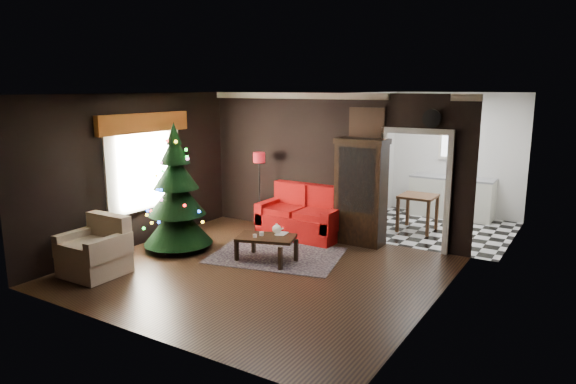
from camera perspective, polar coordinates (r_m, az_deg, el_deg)
The scene contains 26 objects.
floor at distance 8.35m, azimuth -3.28°, elevation -8.82°, with size 5.50×5.50×0.00m, color black.
ceiling at distance 7.82m, azimuth -3.52°, elevation 10.78°, with size 5.50×5.50×0.00m, color white.
wall_back at distance 10.09m, azimuth 4.78°, elevation 2.94°, with size 5.50×5.50×0.00m, color black.
wall_front at distance 6.14m, azimuth -16.90°, elevation -3.13°, with size 5.50×5.50×0.00m, color black.
wall_left at distance 9.79m, azimuth -16.72°, elevation 2.23°, with size 5.50×5.50×0.00m, color black.
wall_right at distance 6.80m, azimuth 15.96°, elevation -1.66°, with size 5.50×5.50×0.00m, color black.
doorway at distance 9.51m, azimuth 13.91°, elevation -0.02°, with size 1.10×0.10×2.10m, color silver, non-canonical shape.
left_window at distance 9.88m, azimuth -15.72°, elevation 2.66°, with size 0.05×1.60×1.40m, color white.
valance at distance 9.74m, azimuth -15.66°, elevation 7.40°, with size 0.12×2.10×0.35m, color brown.
kitchen_floor at distance 11.16m, azimuth 16.03°, elevation -3.99°, with size 3.00×3.00×0.00m, color silver.
kitchen_window at distance 12.24m, azimuth 18.34°, elevation 5.33°, with size 0.70×0.06×0.70m, color white.
rug at distance 9.08m, azimuth -1.31°, elevation -7.05°, with size 2.20×1.60×0.01m, color #4A3A44.
loveseat at distance 10.06m, azimuth 1.50°, elevation -2.27°, with size 1.70×0.90×1.00m, color #9C0B11, non-canonical shape.
curio_cabinet at distance 9.65m, azimuth 8.09°, elevation -0.24°, with size 0.90×0.45×1.90m, color black, non-canonical shape.
floor_lamp at distance 10.59m, azimuth -3.19°, elevation 0.25°, with size 0.26×0.26×1.55m, color black, non-canonical shape.
christmas_tree at distance 9.38m, azimuth -12.29°, elevation -0.11°, with size 1.24×1.24×2.36m, color black, non-canonical shape.
armchair at distance 8.61m, azimuth -20.80°, elevation -5.71°, with size 0.89×0.89×0.91m, color tan, non-canonical shape.
coffee_table at distance 8.74m, azimuth -2.43°, elevation -6.29°, with size 0.96×0.57×0.43m, color black, non-canonical shape.
teapot at distance 8.80m, azimuth -1.26°, elevation -4.11°, with size 0.18×0.18×0.17m, color white, non-canonical shape.
cup_a at distance 8.71m, azimuth -2.97°, elevation -4.65°, with size 0.08×0.08×0.06m, color white.
cup_b at distance 8.61m, azimuth -3.71°, elevation -4.88°, with size 0.07×0.07×0.06m, color white.
book at distance 8.79m, azimuth -1.22°, elevation -3.92°, with size 0.17×0.02×0.23m, color tan.
wall_clock at distance 9.23m, azimuth 15.70°, elevation 7.88°, with size 0.32×0.32×0.06m, color silver.
painting at distance 9.64m, azimuth 8.75°, elevation 7.54°, with size 0.62×0.05×0.52m, color #A06B38.
kitchen_counter at distance 12.18m, azimuth 17.69°, elevation -0.62°, with size 1.80×0.60×0.90m, color silver.
kitchen_table at distance 10.86m, azimuth 14.18°, elevation -2.26°, with size 0.70×0.70×0.75m, color brown, non-canonical shape.
Camera 1 is at (4.50, -6.40, 2.90)m, focal length 32.00 mm.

